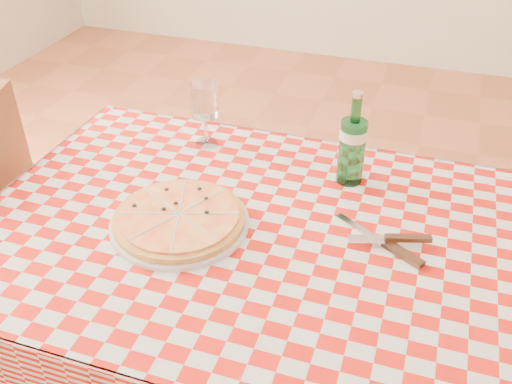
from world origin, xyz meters
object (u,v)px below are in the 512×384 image
water_bottle (353,138)px  dining_table (256,262)px  pizza_plate (179,218)px  wine_glass (205,114)px

water_bottle → dining_table: bearing=-121.1°
dining_table → water_bottle: water_bottle is taller
pizza_plate → water_bottle: bearing=42.7°
pizza_plate → water_bottle: water_bottle is taller
dining_table → pizza_plate: pizza_plate is taller
dining_table → wine_glass: size_ratio=6.53×
dining_table → wine_glass: wine_glass is taller
dining_table → pizza_plate: 0.21m
water_bottle → pizza_plate: bearing=-137.3°
pizza_plate → wine_glass: 0.38m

